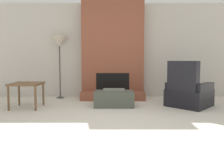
{
  "coord_description": "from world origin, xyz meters",
  "views": [
    {
      "loc": [
        -0.02,
        -3.24,
        1.05
      ],
      "look_at": [
        0.0,
        2.54,
        0.65
      ],
      "focal_mm": 35.0,
      "sensor_mm": 36.0,
      "label": 1
    }
  ],
  "objects_px": {
    "armchair": "(187,94)",
    "floor_lamp_left": "(59,43)",
    "ottoman": "(113,98)",
    "side_table": "(26,86)"
  },
  "relations": [
    {
      "from": "armchair",
      "to": "floor_lamp_left",
      "type": "relative_size",
      "value": 0.7
    },
    {
      "from": "ottoman",
      "to": "armchair",
      "type": "distance_m",
      "value": 1.65
    },
    {
      "from": "ottoman",
      "to": "armchair",
      "type": "bearing_deg",
      "value": -0.43
    },
    {
      "from": "floor_lamp_left",
      "to": "side_table",
      "type": "bearing_deg",
      "value": -109.87
    },
    {
      "from": "armchair",
      "to": "floor_lamp_left",
      "type": "bearing_deg",
      "value": 24.48
    },
    {
      "from": "ottoman",
      "to": "side_table",
      "type": "xyz_separation_m",
      "value": [
        -1.89,
        -0.14,
        0.29
      ]
    },
    {
      "from": "armchair",
      "to": "floor_lamp_left",
      "type": "height_order",
      "value": "floor_lamp_left"
    },
    {
      "from": "side_table",
      "to": "floor_lamp_left",
      "type": "relative_size",
      "value": 0.38
    },
    {
      "from": "armchair",
      "to": "side_table",
      "type": "height_order",
      "value": "armchair"
    },
    {
      "from": "ottoman",
      "to": "armchair",
      "type": "relative_size",
      "value": 0.74
    }
  ]
}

